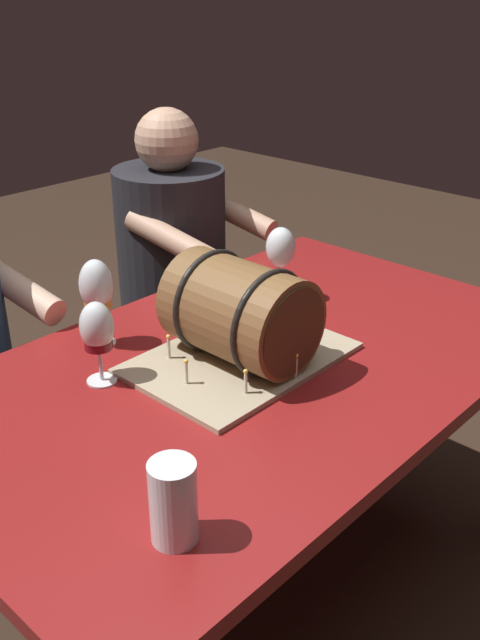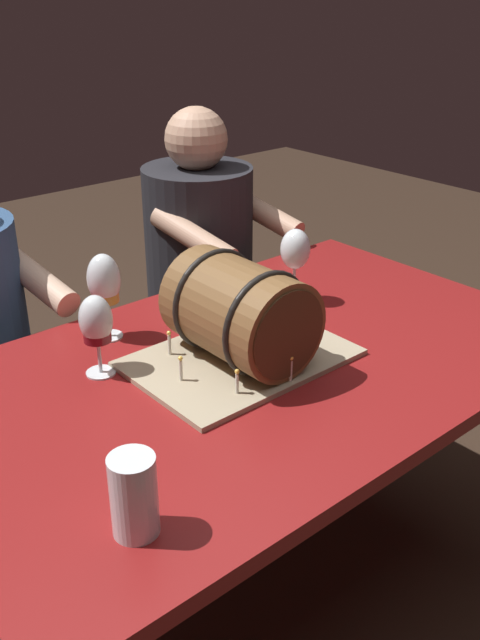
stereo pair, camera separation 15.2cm
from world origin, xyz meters
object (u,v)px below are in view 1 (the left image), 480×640
at_px(wine_glass_amber, 97,289).
at_px(wine_glass_empty, 281,249).
at_px(dining_table, 252,400).
at_px(wine_glass_red, 97,331).
at_px(beer_pint, 173,504).
at_px(person_seated_right, 174,298).
at_px(barrel_cake, 240,316).

bearing_deg(wine_glass_amber, wine_glass_empty, -15.92).
bearing_deg(dining_table, wine_glass_red, 148.60).
xyz_separation_m(wine_glass_red, beer_pint, (-0.21, -0.45, -0.06)).
distance_m(dining_table, person_seated_right, 0.82).
bearing_deg(barrel_cake, wine_glass_empty, 25.74).
distance_m(wine_glass_red, wine_glass_amber, 0.17).
height_order(wine_glass_amber, person_seated_right, person_seated_right).
height_order(barrel_cake, wine_glass_amber, barrel_cake).
bearing_deg(barrel_cake, beer_pint, -147.21).
distance_m(barrel_cake, wine_glass_amber, 0.33).
xyz_separation_m(dining_table, wine_glass_amber, (-0.18, 0.31, 0.24)).
bearing_deg(beer_pint, person_seated_right, 48.13).
relative_size(barrel_cake, person_seated_right, 0.41).
height_order(dining_table, wine_glass_red, wine_glass_red).
xyz_separation_m(wine_glass_empty, person_seated_right, (0.10, 0.54, -0.34)).
xyz_separation_m(wine_glass_amber, person_seated_right, (0.58, 0.40, -0.34)).
bearing_deg(wine_glass_empty, dining_table, -149.77).
bearing_deg(wine_glass_empty, wine_glass_red, -179.91).
bearing_deg(wine_glass_empty, wine_glass_amber, 164.08).
bearing_deg(wine_glass_red, beer_pint, -114.42).
height_order(barrel_cake, beer_pint, barrel_cake).
distance_m(wine_glass_amber, person_seated_right, 0.78).
height_order(dining_table, beer_pint, beer_pint).
bearing_deg(wine_glass_red, person_seated_right, 38.24).
bearing_deg(beer_pint, wine_glass_amber, 62.43).
distance_m(dining_table, wine_glass_empty, 0.42).
relative_size(dining_table, person_seated_right, 1.26).
relative_size(dining_table, beer_pint, 10.71).
distance_m(dining_table, barrel_cake, 0.21).
distance_m(wine_glass_amber, wine_glass_empty, 0.50).
xyz_separation_m(wine_glass_amber, wine_glass_empty, (0.48, -0.14, 0.00)).
bearing_deg(person_seated_right, barrel_cake, -121.36).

